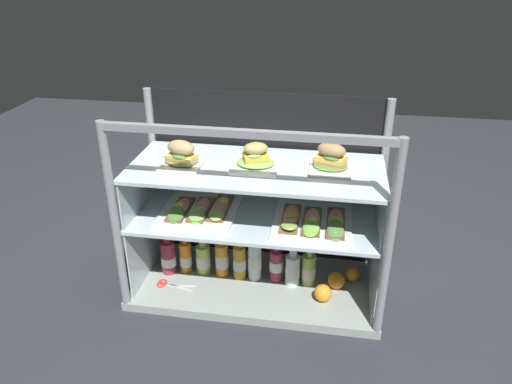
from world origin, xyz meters
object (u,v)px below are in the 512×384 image
juice_bottle_near_post (293,269)px  juice_bottle_front_second (309,269)px  juice_bottle_front_right_end (186,257)px  open_sandwich_tray_center (200,210)px  kitchen_scissors (167,284)px  plated_roll_sandwich_far_left (181,156)px  juice_bottle_back_center (276,264)px  orange_fruit_rolled_forward (352,274)px  orange_fruit_near_left_post (336,280)px  juice_bottle_front_fourth (255,261)px  juice_bottle_front_left_end (168,256)px  juice_bottle_back_right (222,259)px  juice_bottle_back_left (240,262)px  juice_bottle_tucked_behind (203,258)px  orange_fruit_beside_bottles (323,293)px  open_sandwich_tray_mid_left (312,221)px  plated_roll_sandwich_far_right (256,160)px  plated_roll_sandwich_near_right_corner (331,160)px

juice_bottle_near_post → juice_bottle_front_second: 0.08m
juice_bottle_front_right_end → juice_bottle_near_post: size_ratio=0.98×
open_sandwich_tray_center → kitchen_scissors: open_sandwich_tray_center is taller
plated_roll_sandwich_far_left → juice_bottle_back_center: (0.41, 0.08, -0.57)m
juice_bottle_front_right_end → orange_fruit_rolled_forward: 0.82m
juice_bottle_front_second → orange_fruit_near_left_post: 0.14m
juice_bottle_near_post → orange_fruit_rolled_forward: size_ratio=3.06×
juice_bottle_front_fourth → orange_fruit_rolled_forward: juice_bottle_front_fourth is taller
juice_bottle_front_left_end → orange_fruit_rolled_forward: bearing=4.9°
open_sandwich_tray_center → juice_bottle_back_right: 0.31m
juice_bottle_front_right_end → juice_bottle_back_right: 0.19m
juice_bottle_back_left → juice_bottle_back_center: juice_bottle_back_left is taller
juice_bottle_front_left_end → juice_bottle_tucked_behind: (0.17, 0.03, -0.01)m
orange_fruit_beside_bottles → juice_bottle_tucked_behind: bearing=167.8°
juice_bottle_back_left → juice_bottle_back_center: size_ratio=1.03×
juice_bottle_back_left → juice_bottle_front_second: juice_bottle_back_left is taller
plated_roll_sandwich_far_left → orange_fruit_beside_bottles: size_ratio=2.13×
juice_bottle_back_right → plated_roll_sandwich_far_left: bearing=-150.1°
open_sandwich_tray_mid_left → orange_fruit_near_left_post: size_ratio=4.25×
juice_bottle_front_right_end → plated_roll_sandwich_far_left: bearing=-61.6°
juice_bottle_front_second → juice_bottle_front_left_end: bearing=-178.4°
plated_roll_sandwich_far_left → juice_bottle_front_second: 0.81m
plated_roll_sandwich_far_right → juice_bottle_back_left: size_ratio=0.91×
plated_roll_sandwich_far_right → orange_fruit_near_left_post: plated_roll_sandwich_far_right is taller
juice_bottle_tucked_behind → juice_bottle_front_right_end: bearing=-178.2°
plated_roll_sandwich_far_right → orange_fruit_beside_bottles: 0.69m
open_sandwich_tray_mid_left → juice_bottle_front_second: 0.31m
plated_roll_sandwich_far_right → juice_bottle_tucked_behind: (-0.27, 0.05, -0.57)m
kitchen_scissors → juice_bottle_near_post: bearing=10.3°
juice_bottle_front_right_end → kitchen_scissors: juice_bottle_front_right_end is taller
open_sandwich_tray_center → juice_bottle_front_right_end: (-0.11, 0.06, -0.30)m
juice_bottle_front_fourth → kitchen_scissors: bearing=-162.9°
open_sandwich_tray_center → orange_fruit_beside_bottles: (0.58, -0.07, -0.34)m
juice_bottle_back_center → orange_fruit_beside_bottles: (0.23, -0.12, -0.05)m
orange_fruit_beside_bottles → orange_fruit_rolled_forward: (0.13, 0.18, -0.00)m
open_sandwich_tray_center → open_sandwich_tray_mid_left: (0.51, -0.02, -0.00)m
juice_bottle_back_right → kitchen_scissors: bearing=-152.0°
plated_roll_sandwich_far_left → plated_roll_sandwich_near_right_corner: size_ratio=0.98×
juice_bottle_front_left_end → juice_bottle_back_right: bearing=5.0°
juice_bottle_back_left → juice_bottle_front_right_end: bearing=177.4°
juice_bottle_front_left_end → orange_fruit_beside_bottles: 0.77m
juice_bottle_near_post → juice_bottle_front_second: size_ratio=1.07×
juice_bottle_back_right → juice_bottle_back_left: size_ratio=0.98×
juice_bottle_back_right → juice_bottle_back_center: (0.27, -0.00, 0.00)m
plated_roll_sandwich_far_left → juice_bottle_front_left_end: 0.58m
plated_roll_sandwich_far_left → juice_bottle_front_fourth: plated_roll_sandwich_far_left is taller
open_sandwich_tray_center → orange_fruit_rolled_forward: 0.80m
juice_bottle_front_left_end → juice_bottle_back_center: bearing=2.4°
open_sandwich_tray_mid_left → juice_bottle_tucked_behind: (-0.53, 0.08, -0.31)m
orange_fruit_beside_bottles → orange_fruit_rolled_forward: bearing=52.9°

